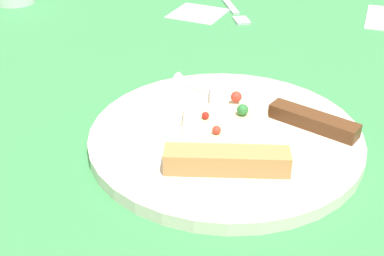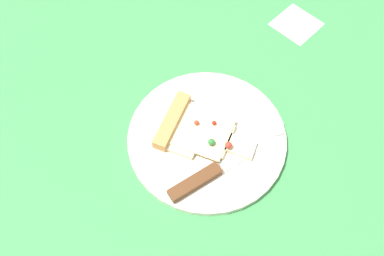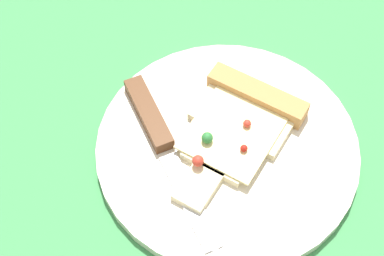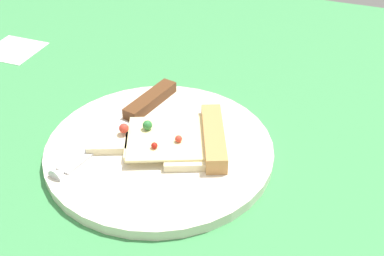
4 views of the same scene
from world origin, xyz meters
TOP-DOWN VIEW (x-y plane):
  - ground_plane at (-0.02, 0.04)cm, footprint 128.32×128.32cm
  - plate at (3.08, 3.33)cm, footprint 29.45×29.45cm
  - pizza_slice at (4.07, 0.97)cm, footprint 14.49×19.06cm
  - knife at (6.88, 9.27)cm, footprint 23.89×7.22cm

SIDE VIEW (x-z plane):
  - ground_plane at x=-0.02cm, z-range -3.00..0.00cm
  - plate at x=3.08cm, z-range 0.00..1.41cm
  - knife at x=6.88cm, z-range 0.78..3.23cm
  - pizza_slice at x=4.07cm, z-range 0.92..3.48cm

